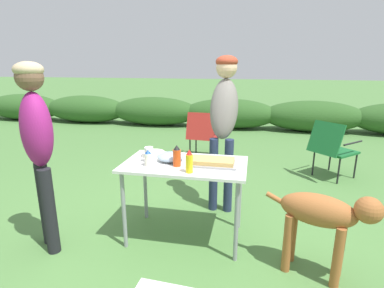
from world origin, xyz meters
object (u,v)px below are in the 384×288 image
Objects in this scene: paper_cup_stack at (149,154)px; camp_chair_near_hedge at (203,133)px; mixing_bowl at (171,157)px; camp_chair_green_behind_table at (332,147)px; plate_stack at (153,154)px; mustard_bottle at (189,162)px; mayo_bottle at (148,158)px; folding_table at (185,171)px; dog at (324,217)px; standing_person_in_navy_coat at (224,111)px; standing_person_with_beanie at (38,137)px; hot_sauce_bottle at (177,156)px; food_tray at (212,162)px.

paper_cup_stack is 2.43m from camp_chair_near_hedge.
camp_chair_green_behind_table is at bearing 45.24° from mixing_bowl.
camp_chair_near_hedge is (-0.09, 2.34, -0.31)m from mixing_bowl.
mustard_bottle reaches higher than plate_stack.
folding_table is at bearing 23.38° from mayo_bottle.
plate_stack reaches higher than folding_table.
folding_table is at bearing -15.16° from mixing_bowl.
mayo_bottle reaches higher than dog.
standing_person_in_navy_coat is at bearing -68.84° from camp_chair_near_hedge.
paper_cup_stack is at bearing -89.90° from camp_chair_green_behind_table.
standing_person_with_beanie reaches higher than mustard_bottle.
hot_sauce_bottle is 0.19m from mustard_bottle.
dog is 1.01× the size of camp_chair_near_hedge.
folding_table is 0.36m from mayo_bottle.
standing_person_with_beanie is (-1.00, -0.44, 0.24)m from mixing_bowl.
standing_person_with_beanie is at bearing -171.90° from mustard_bottle.
mixing_bowl is 1.22× the size of mustard_bottle.
camp_chair_green_behind_table is at bearing -174.34° from dog.
paper_cup_stack is at bearing 167.04° from hot_sauce_bottle.
hot_sauce_bottle reaches higher than paper_cup_stack.
camp_chair_green_behind_table and camp_chair_near_hedge have the same top height.
plate_stack is 0.13× the size of standing_person_in_navy_coat.
standing_person_in_navy_coat is at bearing 52.04° from paper_cup_stack.
camp_chair_green_behind_table is (1.69, 1.89, -0.20)m from folding_table.
standing_person_in_navy_coat reaches higher than standing_person_with_beanie.
standing_person_with_beanie is at bearing -155.44° from paper_cup_stack.
plate_stack is 2.24m from camp_chair_near_hedge.
mixing_bowl is 0.20m from paper_cup_stack.
camp_chair_near_hedge is (-0.19, 2.47, -0.36)m from hot_sauce_bottle.
dog is (0.89, -0.32, -0.26)m from food_tray.
mustard_bottle reaches higher than paper_cup_stack.
hot_sauce_bottle is 2.50m from camp_chair_near_hedge.
folding_table is 0.19m from mixing_bowl.
plate_stack is 1.17× the size of hot_sauce_bottle.
camp_chair_near_hedge is (0.11, 2.22, -0.29)m from plate_stack.
mustard_bottle is 0.24× the size of camp_chair_green_behind_table.
paper_cup_stack is at bearing 105.60° from mayo_bottle.
folding_table is 0.20m from hot_sauce_bottle.
mixing_bowl is at bearing 164.84° from folding_table.
hot_sauce_bottle is at bearing -109.44° from standing_person_in_navy_coat.
camp_chair_green_behind_table is (1.99, 2.02, -0.34)m from mayo_bottle.
camp_chair_green_behind_table is (2.04, 1.73, -0.29)m from plate_stack.
standing_person_with_beanie is (-1.39, -0.40, 0.25)m from food_tray.
paper_cup_stack is 0.72× the size of hot_sauce_bottle.
dog is 1.01× the size of camp_chair_green_behind_table.
mixing_bowl is 1.12m from standing_person_with_beanie.
mustard_bottle is at bearing -128.28° from standing_person_with_beanie.
paper_cup_stack is (-0.19, -0.07, 0.03)m from mixing_bowl.
standing_person_with_beanie is at bearing -162.21° from mayo_bottle.
mixing_bowl is (-0.14, 0.04, 0.12)m from folding_table.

